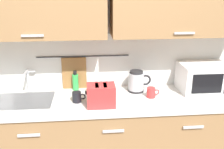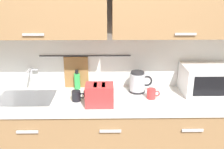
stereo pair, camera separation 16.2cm
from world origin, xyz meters
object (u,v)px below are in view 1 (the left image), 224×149
object	(u,v)px
dish_soap_bottle	(75,82)
toaster	(101,95)
mug_by_kettle	(151,92)
electric_kettle	(137,81)
mug_near_sink	(77,97)
mixing_bowl	(98,88)
microwave	(203,77)

from	to	relation	value
dish_soap_bottle	toaster	bearing A→B (deg)	-58.21
mug_by_kettle	electric_kettle	bearing A→B (deg)	124.53
toaster	mug_near_sink	bearing A→B (deg)	156.50
mug_near_sink	mixing_bowl	bearing A→B (deg)	45.23
microwave	mixing_bowl	distance (m)	1.04
microwave	dish_soap_bottle	size ratio (longest dim) A/B	2.35
microwave	dish_soap_bottle	bearing A→B (deg)	174.21
microwave	mug_by_kettle	bearing A→B (deg)	-167.20
electric_kettle	mixing_bowl	size ratio (longest dim) A/B	1.06
mug_near_sink	toaster	distance (m)	0.23
mixing_bowl	mug_by_kettle	distance (m)	0.51
microwave	mug_near_sink	distance (m)	1.24
microwave	mug_by_kettle	world-z (taller)	microwave
mixing_bowl	toaster	world-z (taller)	toaster
microwave	mixing_bowl	size ratio (longest dim) A/B	2.15
mixing_bowl	dish_soap_bottle	bearing A→B (deg)	157.37
dish_soap_bottle	mug_by_kettle	distance (m)	0.75
microwave	dish_soap_bottle	xyz separation A→B (m)	(-1.25, 0.13, -0.05)
mug_near_sink	mug_by_kettle	xyz separation A→B (m)	(0.68, 0.04, 0.00)
electric_kettle	mug_near_sink	bearing A→B (deg)	-160.75
mixing_bowl	toaster	size ratio (longest dim) A/B	0.84
mug_by_kettle	microwave	bearing A→B (deg)	12.80
electric_kettle	mixing_bowl	xyz separation A→B (m)	(-0.38, -0.00, -0.06)
toaster	mug_by_kettle	xyz separation A→B (m)	(0.47, 0.13, -0.05)
microwave	mixing_bowl	xyz separation A→B (m)	(-1.03, 0.03, -0.09)
electric_kettle	mixing_bowl	world-z (taller)	electric_kettle
dish_soap_bottle	mixing_bowl	xyz separation A→B (m)	(0.22, -0.09, -0.04)
toaster	microwave	bearing A→B (deg)	13.99
mixing_bowl	mug_by_kettle	world-z (taller)	mug_by_kettle
toaster	mug_by_kettle	size ratio (longest dim) A/B	2.13
mug_near_sink	dish_soap_bottle	bearing A→B (deg)	95.06
dish_soap_bottle	toaster	world-z (taller)	dish_soap_bottle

